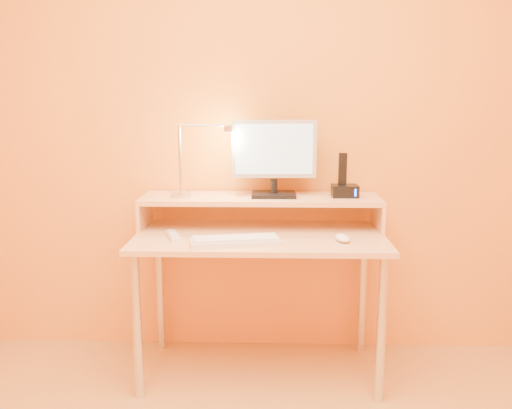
{
  "coord_description": "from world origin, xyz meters",
  "views": [
    {
      "loc": [
        0.05,
        -1.29,
        1.37
      ],
      "look_at": [
        -0.02,
        1.13,
        0.88
      ],
      "focal_mm": 37.2,
      "sensor_mm": 36.0,
      "label": 1
    }
  ],
  "objects_px": {
    "lamp_base": "(181,195)",
    "phone_dock": "(345,191)",
    "monitor_panel": "(274,149)",
    "keyboard": "(235,242)",
    "remote_control": "(173,236)",
    "mouse": "(343,238)"
  },
  "relations": [
    {
      "from": "mouse",
      "to": "remote_control",
      "type": "xyz_separation_m",
      "value": [
        -0.79,
        0.04,
        -0.01
      ]
    },
    {
      "from": "phone_dock",
      "to": "mouse",
      "type": "xyz_separation_m",
      "value": [
        -0.04,
        -0.27,
        -0.17
      ]
    },
    {
      "from": "lamp_base",
      "to": "keyboard",
      "type": "bearing_deg",
      "value": -44.97
    },
    {
      "from": "keyboard",
      "to": "remote_control",
      "type": "xyz_separation_m",
      "value": [
        -0.3,
        0.1,
        -0.0
      ]
    },
    {
      "from": "phone_dock",
      "to": "remote_control",
      "type": "distance_m",
      "value": 0.88
    },
    {
      "from": "keyboard",
      "to": "remote_control",
      "type": "bearing_deg",
      "value": 151.64
    },
    {
      "from": "monitor_panel",
      "to": "keyboard",
      "type": "distance_m",
      "value": 0.54
    },
    {
      "from": "mouse",
      "to": "remote_control",
      "type": "bearing_deg",
      "value": 162.55
    },
    {
      "from": "lamp_base",
      "to": "mouse",
      "type": "bearing_deg",
      "value": -16.94
    },
    {
      "from": "keyboard",
      "to": "lamp_base",
      "type": "bearing_deg",
      "value": 124.67
    },
    {
      "from": "lamp_base",
      "to": "mouse",
      "type": "xyz_separation_m",
      "value": [
        0.78,
        -0.24,
        -0.15
      ]
    },
    {
      "from": "monitor_panel",
      "to": "lamp_base",
      "type": "relative_size",
      "value": 4.2
    },
    {
      "from": "mouse",
      "to": "remote_control",
      "type": "height_order",
      "value": "mouse"
    },
    {
      "from": "monitor_panel",
      "to": "lamp_base",
      "type": "distance_m",
      "value": 0.52
    },
    {
      "from": "monitor_panel",
      "to": "remote_control",
      "type": "distance_m",
      "value": 0.66
    },
    {
      "from": "lamp_base",
      "to": "keyboard",
      "type": "relative_size",
      "value": 0.25
    },
    {
      "from": "remote_control",
      "to": "monitor_panel",
      "type": "bearing_deg",
      "value": 5.97
    },
    {
      "from": "lamp_base",
      "to": "phone_dock",
      "type": "height_order",
      "value": "phone_dock"
    },
    {
      "from": "lamp_base",
      "to": "keyboard",
      "type": "height_order",
      "value": "lamp_base"
    },
    {
      "from": "monitor_panel",
      "to": "remote_control",
      "type": "height_order",
      "value": "monitor_panel"
    },
    {
      "from": "phone_dock",
      "to": "monitor_panel",
      "type": "bearing_deg",
      "value": 177.73
    },
    {
      "from": "phone_dock",
      "to": "remote_control",
      "type": "xyz_separation_m",
      "value": [
        -0.83,
        -0.22,
        -0.18
      ]
    }
  ]
}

